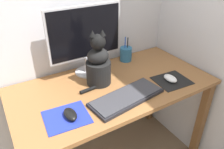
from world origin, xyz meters
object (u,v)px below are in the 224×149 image
at_px(cat, 98,64).
at_px(computer_mouse_left, 70,114).
at_px(pen_cup, 126,54).
at_px(monitor, 86,37).
at_px(keyboard, 127,97).
at_px(computer_mouse_right, 170,78).

bearing_deg(cat, computer_mouse_left, -126.06).
distance_m(computer_mouse_left, pen_cup, 0.71).
bearing_deg(monitor, keyboard, -81.68).
xyz_separation_m(computer_mouse_right, pen_cup, (-0.07, 0.39, 0.03)).
bearing_deg(pen_cup, computer_mouse_left, -146.89).
distance_m(cat, pen_cup, 0.37).
height_order(keyboard, pen_cup, pen_cup).
bearing_deg(keyboard, pen_cup, 49.40).
xyz_separation_m(computer_mouse_left, cat, (0.27, 0.21, 0.11)).
height_order(computer_mouse_right, cat, cat).
bearing_deg(pen_cup, keyboard, -123.37).
xyz_separation_m(computer_mouse_left, pen_cup, (0.59, 0.39, 0.03)).
xyz_separation_m(computer_mouse_right, cat, (-0.39, 0.22, 0.11)).
bearing_deg(monitor, computer_mouse_left, -126.49).
height_order(keyboard, computer_mouse_left, computer_mouse_left).
relative_size(computer_mouse_left, cat, 0.30).
height_order(computer_mouse_right, pen_cup, pen_cup).
bearing_deg(monitor, pen_cup, 3.35).
distance_m(monitor, keyboard, 0.46).
distance_m(computer_mouse_right, pen_cup, 0.40).
bearing_deg(pen_cup, monitor, -176.65).
relative_size(cat, pen_cup, 1.91).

